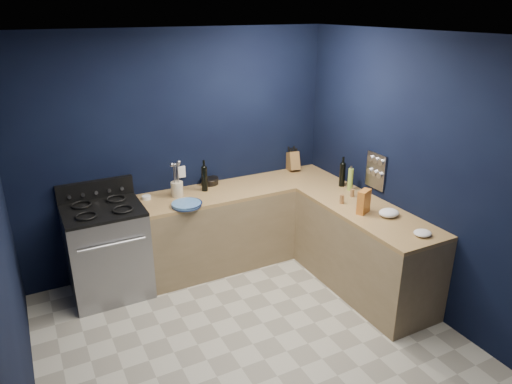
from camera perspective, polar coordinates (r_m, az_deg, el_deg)
floor at (r=4.39m, az=-0.39°, el=-18.06°), size 3.50×3.50×0.02m
ceiling at (r=3.38m, az=-0.50°, el=18.57°), size 3.50×3.50×0.02m
wall_back at (r=5.23m, az=-9.26°, el=4.77°), size 3.50×0.02×2.60m
wall_right at (r=4.70m, az=19.07°, el=1.91°), size 0.02×3.50×2.60m
wall_left at (r=3.37m, az=-28.46°, el=-7.51°), size 0.02×3.50×2.60m
wall_front at (r=2.47m, az=19.29°, el=-16.85°), size 3.50×0.02×2.60m
cab_back at (r=5.46m, az=-1.64°, el=-3.98°), size 2.30×0.63×0.86m
top_back at (r=5.29m, az=-1.69°, el=0.42°), size 2.30×0.63×0.04m
cab_right at (r=5.02m, az=12.93°, el=-7.02°), size 0.63×1.67×0.86m
top_right at (r=4.83m, az=13.37°, el=-2.32°), size 0.63×1.67×0.04m
gas_range at (r=5.04m, az=-17.53°, el=-7.01°), size 0.76×0.66×0.92m
oven_door at (r=4.77m, az=-16.79°, el=-8.78°), size 0.59×0.02×0.42m
cooktop at (r=4.84m, az=-18.16°, el=-2.06°), size 0.76×0.66×0.03m
backguard at (r=5.08m, az=-18.90°, el=0.25°), size 0.76×0.06×0.20m
spice_panel at (r=5.09m, az=14.33°, el=2.49°), size 0.02×0.28×0.38m
wall_outlet at (r=5.27m, az=-9.04°, el=2.42°), size 0.09×0.02×0.13m
plate_stack at (r=4.81m, az=-8.44°, el=-1.52°), size 0.39×0.39×0.04m
ramekin at (r=5.07m, az=-13.15°, el=-0.65°), size 0.11×0.11×0.04m
utensil_crock at (r=5.06m, az=-9.54°, el=0.34°), size 0.17×0.17×0.16m
wine_bottle_back at (r=5.15m, az=-6.27°, el=1.57°), size 0.08×0.08×0.27m
lemon_basket at (r=5.38m, az=-5.65°, el=1.36°), size 0.22×0.22×0.08m
knife_block at (r=5.82m, az=4.41°, el=3.77°), size 0.16×0.28×0.28m
wine_bottle_right at (r=5.34m, az=10.42°, el=2.05°), size 0.07×0.07×0.26m
oil_bottle at (r=5.25m, az=11.38°, el=1.51°), size 0.06×0.06×0.25m
spice_jar_near at (r=4.90m, az=10.37°, el=-0.85°), size 0.05×0.05×0.10m
spice_jar_far at (r=5.10m, az=11.58°, el=-0.11°), size 0.06×0.06×0.08m
crouton_bag at (r=4.69m, az=12.94°, el=-1.15°), size 0.18×0.14×0.23m
towel_front at (r=4.71m, az=15.82°, el=-2.45°), size 0.25×0.23×0.07m
towel_end at (r=4.42m, az=19.55°, el=-4.71°), size 0.19×0.18×0.05m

